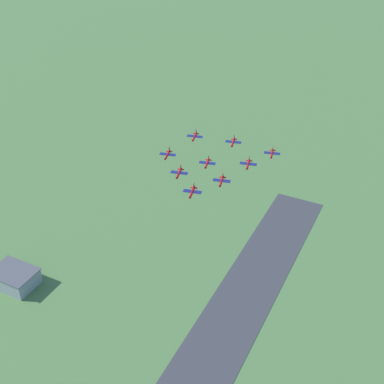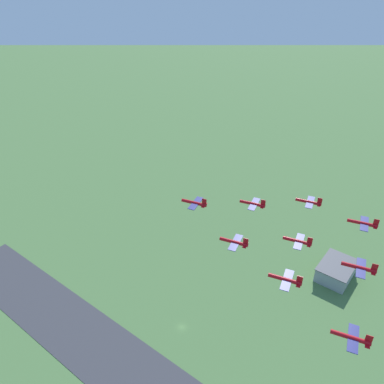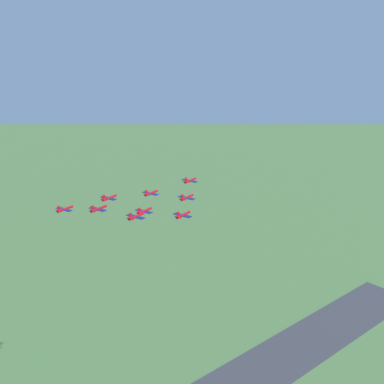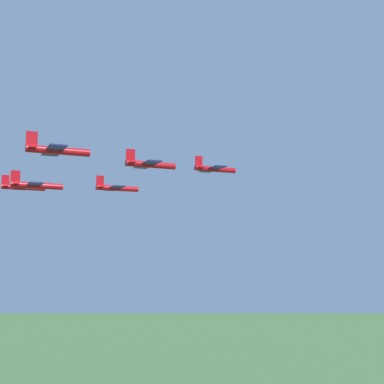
{
  "view_description": "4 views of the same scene",
  "coord_description": "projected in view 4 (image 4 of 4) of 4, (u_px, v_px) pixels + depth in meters",
  "views": [
    {
      "loc": [
        116.44,
        -114.24,
        232.71
      ],
      "look_at": [
        37.4,
        38.24,
        119.16
      ],
      "focal_mm": 50.0,
      "sensor_mm": 36.0,
      "label": 1
    },
    {
      "loc": [
        110.08,
        94.06,
        178.21
      ],
      "look_at": [
        34.22,
        34.36,
        120.13
      ],
      "focal_mm": 35.0,
      "sensor_mm": 36.0,
      "label": 2
    },
    {
      "loc": [
        -125.32,
        177.09,
        182.63
      ],
      "look_at": [
        31.76,
        42.01,
        116.6
      ],
      "focal_mm": 50.0,
      "sensor_mm": 36.0,
      "label": 3
    },
    {
      "loc": [
        -53.36,
        56.47,
        103.96
      ],
      "look_at": [
        40.85,
        41.47,
        115.64
      ],
      "focal_mm": 50.0,
      "sensor_mm": 36.0,
      "label": 4
    }
  ],
  "objects": [
    {
      "name": "jet_1",
      "position": [
        116.0,
        188.0,
        95.49
      ],
      "size": [
        7.49,
        7.72,
        2.59
      ],
      "rotation": [
        0.0,
        0.0,
        3.4
      ],
      "color": "#B20C14"
    },
    {
      "name": "jet_0",
      "position": [
        214.0,
        169.0,
        93.89
      ],
      "size": [
        7.49,
        7.72,
        2.59
      ],
      "rotation": [
        0.0,
        0.0,
        3.4
      ],
      "color": "#B20C14"
    },
    {
      "name": "jet_5",
      "position": [
        56.0,
        150.0,
        65.2
      ],
      "size": [
        7.49,
        7.72,
        2.59
      ],
      "rotation": [
        0.0,
        0.0,
        3.4
      ],
      "color": "#B20C14"
    },
    {
      "name": "jet_2",
      "position": [
        149.0,
        164.0,
        79.49
      ],
      "size": [
        7.49,
        7.72,
        2.59
      ],
      "rotation": [
        0.0,
        0.0,
        3.4
      ],
      "color": "#B20C14"
    },
    {
      "name": "jet_3",
      "position": [
        22.0,
        187.0,
        97.53
      ],
      "size": [
        7.49,
        7.72,
        2.59
      ],
      "rotation": [
        0.0,
        0.0,
        3.4
      ],
      "color": "#B20C14"
    },
    {
      "name": "jet_4",
      "position": [
        35.0,
        185.0,
        81.12
      ],
      "size": [
        7.49,
        7.72,
        2.59
      ],
      "rotation": [
        0.0,
        0.0,
        3.4
      ],
      "color": "#B20C14"
    }
  ]
}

